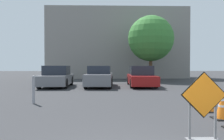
# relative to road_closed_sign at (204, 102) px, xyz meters

# --- Properties ---
(ground_plane) EXTENTS (96.00, 96.00, 0.00)m
(ground_plane) POSITION_rel_road_closed_sign_xyz_m (-1.38, 8.50, -0.75)
(ground_plane) COLOR #333335
(road_closed_sign) EXTENTS (0.91, 0.20, 1.36)m
(road_closed_sign) POSITION_rel_road_closed_sign_xyz_m (0.00, 0.00, 0.00)
(road_closed_sign) COLOR black
(road_closed_sign) RESTS_ON ground_plane
(traffic_cone_second) EXTENTS (0.47, 0.47, 0.72)m
(traffic_cone_second) POSITION_rel_road_closed_sign_xyz_m (1.28, 1.68, -0.40)
(traffic_cone_second) COLOR black
(traffic_cone_second) RESTS_ON ground_plane
(traffic_cone_third) EXTENTS (0.42, 0.42, 0.73)m
(traffic_cone_third) POSITION_rel_road_closed_sign_xyz_m (1.45, 2.62, -0.40)
(traffic_cone_third) COLOR black
(traffic_cone_third) RESTS_ON ground_plane
(traffic_cone_fourth) EXTENTS (0.47, 0.47, 0.73)m
(traffic_cone_fourth) POSITION_rel_road_closed_sign_xyz_m (1.57, 3.53, -0.40)
(traffic_cone_fourth) COLOR black
(traffic_cone_fourth) RESTS_ON ground_plane
(parked_car_nearest) EXTENTS (1.93, 4.10, 1.47)m
(parked_car_nearest) POSITION_rel_road_closed_sign_xyz_m (-5.36, 11.03, -0.08)
(parked_car_nearest) COLOR slate
(parked_car_nearest) RESTS_ON ground_plane
(parked_car_second) EXTENTS (1.94, 4.43, 1.46)m
(parked_car_second) POSITION_rel_road_closed_sign_xyz_m (-2.37, 11.12, -0.07)
(parked_car_second) COLOR slate
(parked_car_second) RESTS_ON ground_plane
(parked_car_third) EXTENTS (1.94, 4.75, 1.46)m
(parked_car_third) POSITION_rel_road_closed_sign_xyz_m (0.61, 11.42, -0.09)
(parked_car_third) COLOR maroon
(parked_car_third) RESTS_ON ground_plane
(bollard_nearest) EXTENTS (0.12, 0.12, 1.09)m
(bollard_nearest) POSITION_rel_road_closed_sign_xyz_m (-4.71, 4.27, -0.18)
(bollard_nearest) COLOR gray
(bollard_nearest) RESTS_ON ground_plane
(building_facade_backdrop) EXTENTS (16.46, 5.00, 8.22)m
(building_facade_backdrop) POSITION_rel_road_closed_sign_xyz_m (-0.58, 22.89, 3.36)
(building_facade_backdrop) COLOR gray
(building_facade_backdrop) RESTS_ON ground_plane
(street_tree_behind_lot) EXTENTS (4.41, 4.41, 6.30)m
(street_tree_behind_lot) POSITION_rel_road_closed_sign_xyz_m (2.40, 16.80, 3.34)
(street_tree_behind_lot) COLOR #513823
(street_tree_behind_lot) RESTS_ON ground_plane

